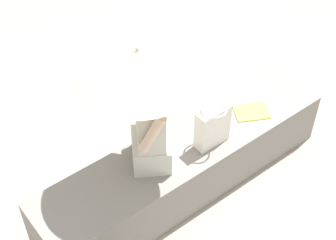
{
  "coord_description": "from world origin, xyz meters",
  "views": [
    {
      "loc": [
        1.82,
        2.13,
        3.51
      ],
      "look_at": [
        0.14,
        -0.02,
        0.84
      ],
      "focal_mm": 56.54,
      "sensor_mm": 36.0,
      "label": 1
    }
  ],
  "objects_px": {
    "person_seated": "(150,123)",
    "parasol": "(138,62)",
    "handbag_black": "(212,126)",
    "magazine": "(252,112)"
  },
  "relations": [
    {
      "from": "person_seated",
      "to": "magazine",
      "type": "relative_size",
      "value": 3.21
    },
    {
      "from": "person_seated",
      "to": "handbag_black",
      "type": "bearing_deg",
      "value": 162.99
    },
    {
      "from": "handbag_black",
      "to": "person_seated",
      "type": "bearing_deg",
      "value": -17.01
    },
    {
      "from": "person_seated",
      "to": "magazine",
      "type": "xyz_separation_m",
      "value": [
        -0.97,
        0.09,
        -0.38
      ]
    },
    {
      "from": "person_seated",
      "to": "parasol",
      "type": "distance_m",
      "value": 0.6
    },
    {
      "from": "magazine",
      "to": "handbag_black",
      "type": "bearing_deg",
      "value": 34.03
    },
    {
      "from": "person_seated",
      "to": "handbag_black",
      "type": "height_order",
      "value": "person_seated"
    },
    {
      "from": "handbag_black",
      "to": "magazine",
      "type": "relative_size",
      "value": 1.32
    },
    {
      "from": "person_seated",
      "to": "parasol",
      "type": "relative_size",
      "value": 0.81
    },
    {
      "from": "magazine",
      "to": "person_seated",
      "type": "bearing_deg",
      "value": 22.52
    }
  ]
}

